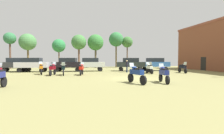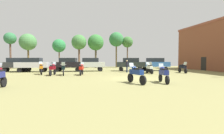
% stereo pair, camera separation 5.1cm
% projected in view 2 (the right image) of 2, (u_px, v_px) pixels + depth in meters
% --- Properties ---
extents(ground_plane, '(44.00, 52.00, 0.02)m').
position_uv_depth(ground_plane, '(131.00, 78.00, 15.59)').
color(ground_plane, olive).
extents(motorcycle_1, '(0.81, 2.01, 1.45)m').
position_uv_depth(motorcycle_1, '(150.00, 67.00, 21.85)').
color(motorcycle_1, black).
rests_on(motorcycle_1, ground).
extents(motorcycle_2, '(0.64, 2.24, 1.50)m').
position_uv_depth(motorcycle_2, '(53.00, 69.00, 18.42)').
color(motorcycle_2, black).
rests_on(motorcycle_2, ground).
extents(motorcycle_3, '(0.65, 2.07, 1.45)m').
position_uv_depth(motorcycle_3, '(164.00, 73.00, 12.46)').
color(motorcycle_3, black).
rests_on(motorcycle_3, ground).
extents(motorcycle_4, '(0.62, 2.17, 1.48)m').
position_uv_depth(motorcycle_4, '(63.00, 69.00, 18.53)').
color(motorcycle_4, black).
rests_on(motorcycle_4, ground).
extents(motorcycle_6, '(0.62, 2.11, 1.45)m').
position_uv_depth(motorcycle_6, '(183.00, 68.00, 21.66)').
color(motorcycle_6, black).
rests_on(motorcycle_6, ground).
extents(motorcycle_9, '(0.82, 2.20, 1.51)m').
position_uv_depth(motorcycle_9, '(136.00, 73.00, 12.14)').
color(motorcycle_9, black).
rests_on(motorcycle_9, ground).
extents(motorcycle_10, '(0.66, 2.15, 1.46)m').
position_uv_depth(motorcycle_10, '(81.00, 69.00, 18.78)').
color(motorcycle_10, black).
rests_on(motorcycle_10, ground).
extents(motorcycle_11, '(0.78, 2.13, 1.51)m').
position_uv_depth(motorcycle_11, '(41.00, 68.00, 19.55)').
color(motorcycle_11, black).
rests_on(motorcycle_11, ground).
extents(motorcycle_12, '(0.62, 2.07, 1.45)m').
position_uv_depth(motorcycle_12, '(149.00, 68.00, 20.66)').
color(motorcycle_12, black).
rests_on(motorcycle_12, ground).
extents(car_1, '(4.33, 1.86, 2.00)m').
position_uv_depth(car_1, '(90.00, 63.00, 24.96)').
color(car_1, black).
rests_on(car_1, ground).
extents(car_2, '(4.42, 2.11, 2.00)m').
position_uv_depth(car_2, '(33.00, 64.00, 23.37)').
color(car_2, black).
rests_on(car_2, ground).
extents(car_3, '(4.53, 2.47, 2.00)m').
position_uv_depth(car_3, '(68.00, 64.00, 24.48)').
color(car_3, black).
rests_on(car_3, ground).
extents(car_4, '(4.34, 1.90, 2.00)m').
position_uv_depth(car_4, '(155.00, 63.00, 26.03)').
color(car_4, black).
rests_on(car_4, ground).
extents(car_5, '(4.58, 2.65, 2.00)m').
position_uv_depth(car_5, '(131.00, 63.00, 25.32)').
color(car_5, black).
rests_on(car_5, ground).
extents(car_6, '(4.50, 2.35, 2.00)m').
position_uv_depth(car_6, '(17.00, 64.00, 23.96)').
color(car_6, black).
rests_on(car_6, ground).
extents(person_1, '(0.37, 0.37, 1.69)m').
position_uv_depth(person_1, '(127.00, 65.00, 22.57)').
color(person_1, '#24324C').
rests_on(person_1, ground).
extents(tree_1, '(3.06, 3.06, 6.87)m').
position_uv_depth(tree_1, '(79.00, 42.00, 34.08)').
color(tree_1, brown).
rests_on(tree_1, ground).
extents(tree_2, '(3.30, 3.30, 6.91)m').
position_uv_depth(tree_2, '(28.00, 42.00, 32.96)').
color(tree_2, brown).
rests_on(tree_2, ground).
extents(tree_3, '(3.18, 3.18, 7.80)m').
position_uv_depth(tree_3, '(116.00, 40.00, 36.50)').
color(tree_3, brown).
rests_on(tree_3, ground).
extents(tree_4, '(3.38, 3.38, 7.06)m').
position_uv_depth(tree_4, '(96.00, 43.00, 34.94)').
color(tree_4, '#4E4635').
rests_on(tree_4, ground).
extents(tree_5, '(2.69, 2.69, 5.96)m').
position_uv_depth(tree_5, '(59.00, 46.00, 34.04)').
color(tree_5, brown).
rests_on(tree_5, ground).
extents(tree_6, '(2.23, 2.23, 6.97)m').
position_uv_depth(tree_6, '(10.00, 39.00, 31.87)').
color(tree_6, brown).
rests_on(tree_6, ground).
extents(tree_7, '(2.44, 2.44, 6.88)m').
position_uv_depth(tree_7, '(127.00, 42.00, 36.85)').
color(tree_7, brown).
rests_on(tree_7, ground).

